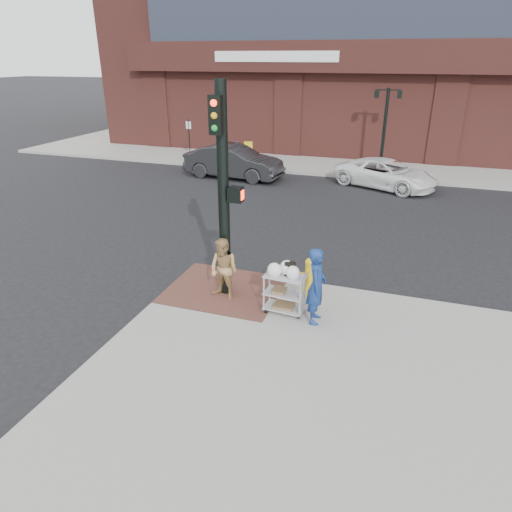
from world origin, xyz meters
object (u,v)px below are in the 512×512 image
(woman_blue, at_px, (317,286))
(utility_cart, at_px, (284,290))
(traffic_signal_pole, at_px, (224,188))
(sedan_dark, at_px, (234,162))
(lamp_post, at_px, (385,120))
(minivan_white, at_px, (386,174))
(fire_hydrant, at_px, (310,276))
(pedestrian_tan, at_px, (224,269))

(woman_blue, xyz_separation_m, utility_cart, (-0.75, 0.15, -0.30))
(traffic_signal_pole, relative_size, utility_cart, 3.99)
(sedan_dark, distance_m, utility_cart, 13.39)
(lamp_post, height_order, woman_blue, lamp_post)
(minivan_white, height_order, utility_cart, utility_cart)
(woman_blue, distance_m, minivan_white, 12.69)
(fire_hydrant, bearing_deg, lamp_post, 87.98)
(woman_blue, height_order, utility_cart, woman_blue)
(sedan_dark, bearing_deg, lamp_post, -55.83)
(woman_blue, xyz_separation_m, minivan_white, (0.61, 12.67, -0.38))
(lamp_post, bearing_deg, sedan_dark, -151.63)
(traffic_signal_pole, xyz_separation_m, fire_hydrant, (1.96, 0.58, -2.18))
(woman_blue, bearing_deg, minivan_white, -8.11)
(minivan_white, bearing_deg, fire_hydrant, -161.38)
(pedestrian_tan, relative_size, minivan_white, 0.33)
(minivan_white, bearing_deg, traffic_signal_pole, -170.17)
(minivan_white, relative_size, utility_cart, 3.67)
(pedestrian_tan, relative_size, fire_hydrant, 1.57)
(pedestrian_tan, xyz_separation_m, utility_cart, (1.55, -0.18, -0.20))
(utility_cart, bearing_deg, woman_blue, -11.33)
(pedestrian_tan, distance_m, sedan_dark, 12.61)
(fire_hydrant, bearing_deg, sedan_dark, 119.74)
(lamp_post, xyz_separation_m, minivan_white, (0.49, -3.16, -1.98))
(traffic_signal_pole, xyz_separation_m, woman_blue, (2.36, -0.60, -1.81))
(traffic_signal_pole, bearing_deg, fire_hydrant, 16.62)
(lamp_post, xyz_separation_m, traffic_signal_pole, (-2.48, -15.23, 0.21))
(fire_hydrant, bearing_deg, utility_cart, -108.86)
(sedan_dark, distance_m, minivan_white, 7.30)
(lamp_post, bearing_deg, traffic_signal_pole, -99.24)
(lamp_post, relative_size, pedestrian_tan, 2.62)
(woman_blue, xyz_separation_m, fire_hydrant, (-0.40, 1.18, -0.38))
(sedan_dark, bearing_deg, traffic_signal_pole, -153.74)
(traffic_signal_pole, height_order, utility_cart, traffic_signal_pole)
(woman_blue, xyz_separation_m, pedestrian_tan, (-2.31, 0.33, -0.11))
(traffic_signal_pole, height_order, sedan_dark, traffic_signal_pole)
(woman_blue, bearing_deg, pedestrian_tan, 76.54)
(traffic_signal_pole, relative_size, sedan_dark, 1.02)
(sedan_dark, height_order, fire_hydrant, sedan_dark)
(lamp_post, distance_m, fire_hydrant, 14.78)
(traffic_signal_pole, bearing_deg, pedestrian_tan, -79.23)
(fire_hydrant, bearing_deg, woman_blue, -71.35)
(utility_cart, relative_size, fire_hydrant, 1.29)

